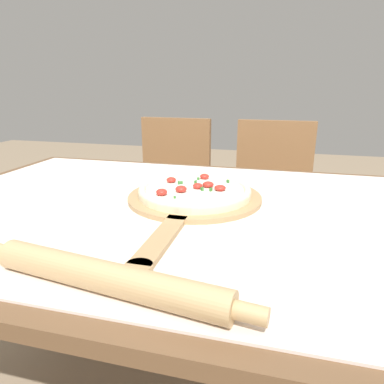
{
  "coord_description": "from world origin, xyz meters",
  "views": [
    {
      "loc": [
        0.27,
        -0.81,
        1.08
      ],
      "look_at": [
        0.05,
        0.03,
        0.8
      ],
      "focal_mm": 32.0,
      "sensor_mm": 36.0,
      "label": 1
    }
  ],
  "objects_px": {
    "rolling_pin": "(107,277)",
    "chair_right": "(271,199)",
    "pizza": "(195,191)",
    "chair_left": "(171,191)",
    "pizza_peel": "(192,200)"
  },
  "relations": [
    {
      "from": "pizza",
      "to": "chair_left",
      "type": "height_order",
      "value": "chair_left"
    },
    {
      "from": "pizza",
      "to": "chair_left",
      "type": "xyz_separation_m",
      "value": [
        -0.33,
        0.8,
        -0.27
      ]
    },
    {
      "from": "pizza",
      "to": "chair_right",
      "type": "height_order",
      "value": "chair_right"
    },
    {
      "from": "chair_left",
      "to": "rolling_pin",
      "type": "bearing_deg",
      "value": -74.61
    },
    {
      "from": "pizza",
      "to": "chair_left",
      "type": "relative_size",
      "value": 0.34
    },
    {
      "from": "pizza",
      "to": "chair_right",
      "type": "distance_m",
      "value": 0.86
    },
    {
      "from": "rolling_pin",
      "to": "chair_right",
      "type": "relative_size",
      "value": 0.54
    },
    {
      "from": "chair_right",
      "to": "rolling_pin",
      "type": "bearing_deg",
      "value": -99.85
    },
    {
      "from": "chair_left",
      "to": "pizza_peel",
      "type": "bearing_deg",
      "value": -66.53
    },
    {
      "from": "rolling_pin",
      "to": "chair_right",
      "type": "xyz_separation_m",
      "value": [
        0.22,
        1.26,
        -0.27
      ]
    },
    {
      "from": "pizza_peel",
      "to": "rolling_pin",
      "type": "relative_size",
      "value": 1.24
    },
    {
      "from": "pizza_peel",
      "to": "chair_right",
      "type": "bearing_deg",
      "value": 76.6
    },
    {
      "from": "pizza",
      "to": "rolling_pin",
      "type": "height_order",
      "value": "rolling_pin"
    },
    {
      "from": "pizza_peel",
      "to": "chair_right",
      "type": "height_order",
      "value": "chair_right"
    },
    {
      "from": "pizza_peel",
      "to": "pizza",
      "type": "height_order",
      "value": "pizza"
    }
  ]
}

